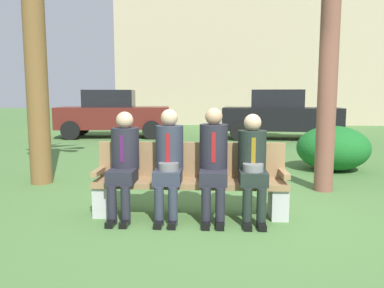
{
  "coord_description": "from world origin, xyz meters",
  "views": [
    {
      "loc": [
        -0.1,
        -4.58,
        1.49
      ],
      "look_at": [
        -0.39,
        0.38,
        0.85
      ],
      "focal_mm": 35.47,
      "sensor_mm": 36.0,
      "label": 1
    }
  ],
  "objects_px": {
    "seated_man_leftmost": "(124,159)",
    "parked_car_far": "(280,115)",
    "park_bench": "(190,180)",
    "building_backdrop": "(247,5)",
    "shrub_near_bench": "(333,148)",
    "parked_car_near": "(113,114)",
    "seated_man_rightmost": "(253,161)",
    "seated_man_centerright": "(213,158)",
    "seated_man_centerleft": "(169,158)"
  },
  "relations": [
    {
      "from": "seated_man_centerright",
      "to": "seated_man_rightmost",
      "type": "height_order",
      "value": "seated_man_centerright"
    },
    {
      "from": "seated_man_rightmost",
      "to": "seated_man_leftmost",
      "type": "bearing_deg",
      "value": 179.7
    },
    {
      "from": "seated_man_centerright",
      "to": "seated_man_leftmost",
      "type": "bearing_deg",
      "value": -179.76
    },
    {
      "from": "park_bench",
      "to": "parked_car_near",
      "type": "height_order",
      "value": "parked_car_near"
    },
    {
      "from": "building_backdrop",
      "to": "park_bench",
      "type": "bearing_deg",
      "value": -96.63
    },
    {
      "from": "park_bench",
      "to": "seated_man_leftmost",
      "type": "bearing_deg",
      "value": -170.78
    },
    {
      "from": "building_backdrop",
      "to": "shrub_near_bench",
      "type": "bearing_deg",
      "value": -88.3
    },
    {
      "from": "seated_man_centerleft",
      "to": "building_backdrop",
      "type": "bearing_deg",
      "value": 82.67
    },
    {
      "from": "seated_man_rightmost",
      "to": "parked_car_far",
      "type": "bearing_deg",
      "value": 78.39
    },
    {
      "from": "seated_man_centerright",
      "to": "seated_man_rightmost",
      "type": "distance_m",
      "value": 0.47
    },
    {
      "from": "parked_car_far",
      "to": "building_backdrop",
      "type": "bearing_deg",
      "value": 91.86
    },
    {
      "from": "parked_car_far",
      "to": "building_backdrop",
      "type": "distance_m",
      "value": 11.97
    },
    {
      "from": "seated_man_centerleft",
      "to": "shrub_near_bench",
      "type": "xyz_separation_m",
      "value": [
        2.92,
        3.14,
        -0.29
      ]
    },
    {
      "from": "shrub_near_bench",
      "to": "parked_car_near",
      "type": "bearing_deg",
      "value": 136.14
    },
    {
      "from": "seated_man_centerleft",
      "to": "seated_man_centerright",
      "type": "distance_m",
      "value": 0.54
    },
    {
      "from": "park_bench",
      "to": "seated_man_centerright",
      "type": "distance_m",
      "value": 0.44
    },
    {
      "from": "seated_man_centerright",
      "to": "park_bench",
      "type": "bearing_deg",
      "value": 156.19
    },
    {
      "from": "seated_man_leftmost",
      "to": "seated_man_rightmost",
      "type": "relative_size",
      "value": 1.02
    },
    {
      "from": "seated_man_centerleft",
      "to": "parked_car_near",
      "type": "distance_m",
      "value": 9.4
    },
    {
      "from": "parked_car_near",
      "to": "seated_man_centerleft",
      "type": "bearing_deg",
      "value": -71.0
    },
    {
      "from": "seated_man_leftmost",
      "to": "shrub_near_bench",
      "type": "bearing_deg",
      "value": 42.18
    },
    {
      "from": "parked_car_near",
      "to": "building_backdrop",
      "type": "relative_size",
      "value": 0.28
    },
    {
      "from": "parked_car_far",
      "to": "seated_man_rightmost",
      "type": "bearing_deg",
      "value": -101.61
    },
    {
      "from": "shrub_near_bench",
      "to": "parked_car_far",
      "type": "distance_m",
      "value": 5.52
    },
    {
      "from": "park_bench",
      "to": "seated_man_rightmost",
      "type": "relative_size",
      "value": 1.86
    },
    {
      "from": "seated_man_rightmost",
      "to": "building_backdrop",
      "type": "xyz_separation_m",
      "value": [
        1.44,
        19.01,
        6.13
      ]
    },
    {
      "from": "seated_man_centerright",
      "to": "shrub_near_bench",
      "type": "relative_size",
      "value": 0.94
    },
    {
      "from": "seated_man_rightmost",
      "to": "shrub_near_bench",
      "type": "height_order",
      "value": "seated_man_rightmost"
    },
    {
      "from": "seated_man_leftmost",
      "to": "seated_man_rightmost",
      "type": "height_order",
      "value": "seated_man_leftmost"
    },
    {
      "from": "shrub_near_bench",
      "to": "building_backdrop",
      "type": "bearing_deg",
      "value": 91.7
    },
    {
      "from": "shrub_near_bench",
      "to": "parked_car_far",
      "type": "xyz_separation_m",
      "value": [
        -0.13,
        5.5,
        0.39
      ]
    },
    {
      "from": "park_bench",
      "to": "seated_man_leftmost",
      "type": "height_order",
      "value": "seated_man_leftmost"
    },
    {
      "from": "parked_car_near",
      "to": "park_bench",
      "type": "bearing_deg",
      "value": -69.27
    },
    {
      "from": "parked_car_near",
      "to": "building_backdrop",
      "type": "height_order",
      "value": "building_backdrop"
    },
    {
      "from": "parked_car_far",
      "to": "shrub_near_bench",
      "type": "bearing_deg",
      "value": -88.6
    },
    {
      "from": "seated_man_centerright",
      "to": "seated_man_rightmost",
      "type": "relative_size",
      "value": 1.06
    },
    {
      "from": "seated_man_centerleft",
      "to": "building_backdrop",
      "type": "xyz_separation_m",
      "value": [
        2.45,
        19.0,
        6.1
      ]
    },
    {
      "from": "parked_car_near",
      "to": "building_backdrop",
      "type": "xyz_separation_m",
      "value": [
        5.51,
        10.11,
        6.0
      ]
    },
    {
      "from": "seated_man_leftmost",
      "to": "park_bench",
      "type": "bearing_deg",
      "value": 9.22
    },
    {
      "from": "park_bench",
      "to": "shrub_near_bench",
      "type": "height_order",
      "value": "park_bench"
    },
    {
      "from": "seated_man_centerleft",
      "to": "building_backdrop",
      "type": "distance_m",
      "value": 20.1
    },
    {
      "from": "seated_man_centerleft",
      "to": "seated_man_centerright",
      "type": "xyz_separation_m",
      "value": [
        0.54,
        0.01,
        0.01
      ]
    },
    {
      "from": "parked_car_far",
      "to": "seated_man_centerright",
      "type": "bearing_deg",
      "value": -104.56
    },
    {
      "from": "seated_man_leftmost",
      "to": "parked_car_far",
      "type": "height_order",
      "value": "parked_car_far"
    },
    {
      "from": "park_bench",
      "to": "shrub_near_bench",
      "type": "bearing_deg",
      "value": 48.51
    },
    {
      "from": "seated_man_leftmost",
      "to": "seated_man_rightmost",
      "type": "distance_m",
      "value": 1.56
    },
    {
      "from": "park_bench",
      "to": "seated_man_leftmost",
      "type": "relative_size",
      "value": 1.83
    },
    {
      "from": "seated_man_rightmost",
      "to": "parked_car_far",
      "type": "xyz_separation_m",
      "value": [
        1.78,
        8.65,
        0.13
      ]
    },
    {
      "from": "park_bench",
      "to": "shrub_near_bench",
      "type": "relative_size",
      "value": 1.66
    },
    {
      "from": "seated_man_centerleft",
      "to": "seated_man_centerright",
      "type": "bearing_deg",
      "value": 0.78
    }
  ]
}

